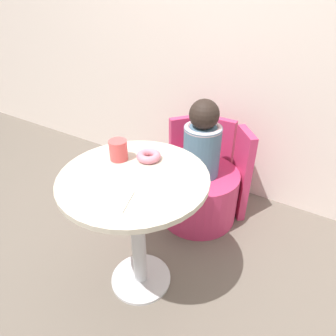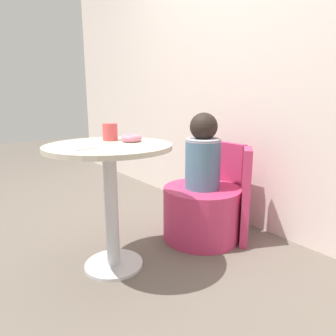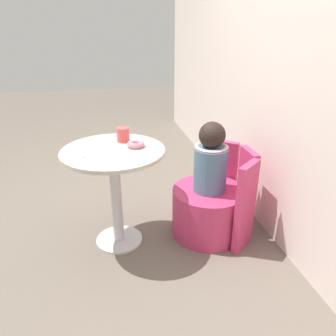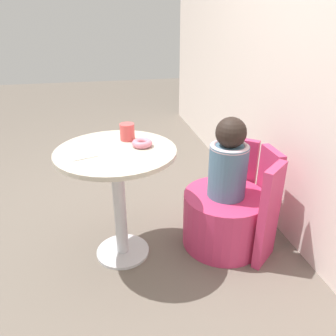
{
  "view_description": "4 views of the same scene",
  "coord_description": "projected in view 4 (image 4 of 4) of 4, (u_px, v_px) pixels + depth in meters",
  "views": [
    {
      "loc": [
        0.69,
        -0.85,
        1.44
      ],
      "look_at": [
        0.01,
        0.28,
        0.6
      ],
      "focal_mm": 32.0,
      "sensor_mm": 36.0,
      "label": 1
    },
    {
      "loc": [
        1.44,
        -0.68,
        0.93
      ],
      "look_at": [
        0.06,
        0.35,
        0.54
      ],
      "focal_mm": 32.0,
      "sensor_mm": 36.0,
      "label": 2
    },
    {
      "loc": [
        1.99,
        -0.06,
        1.45
      ],
      "look_at": [
        0.0,
        0.36,
        0.54
      ],
      "focal_mm": 35.0,
      "sensor_mm": 36.0,
      "label": 3
    },
    {
      "loc": [
        1.68,
        -0.06,
        1.38
      ],
      "look_at": [
        -0.01,
        0.3,
        0.56
      ],
      "focal_mm": 35.0,
      "sensor_mm": 36.0,
      "label": 4
    }
  ],
  "objects": [
    {
      "name": "ground_plane",
      "position": [
        123.0,
        252.0,
        2.09
      ],
      "size": [
        12.0,
        12.0,
        0.0
      ],
      "primitive_type": "plane",
      "color": "#665B51"
    },
    {
      "name": "back_wall",
      "position": [
        317.0,
        50.0,
        1.79
      ],
      "size": [
        6.0,
        0.06,
        2.4
      ],
      "color": "silver",
      "rests_on": "ground_plane"
    },
    {
      "name": "round_table",
      "position": [
        118.0,
        177.0,
        1.86
      ],
      "size": [
        0.67,
        0.67,
        0.71
      ],
      "color": "silver",
      "rests_on": "ground_plane"
    },
    {
      "name": "tub_chair",
      "position": [
        224.0,
        219.0,
        2.11
      ],
      "size": [
        0.52,
        0.52,
        0.36
      ],
      "color": "#C63360",
      "rests_on": "ground_plane"
    },
    {
      "name": "booth_backrest",
      "position": [
        257.0,
        197.0,
        2.1
      ],
      "size": [
        0.62,
        0.23,
        0.64
      ],
      "color": "#C63360",
      "rests_on": "ground_plane"
    },
    {
      "name": "child_figure",
      "position": [
        229.0,
        161.0,
        1.94
      ],
      "size": [
        0.23,
        0.23,
        0.5
      ],
      "color": "slate",
      "rests_on": "tub_chair"
    },
    {
      "name": "donut",
      "position": [
        142.0,
        143.0,
        1.83
      ],
      "size": [
        0.12,
        0.12,
        0.04
      ],
      "color": "pink",
      "rests_on": "round_table"
    },
    {
      "name": "cup",
      "position": [
        127.0,
        132.0,
        1.91
      ],
      "size": [
        0.09,
        0.09,
        0.1
      ],
      "color": "#DB4C4C",
      "rests_on": "round_table"
    },
    {
      "name": "paper_napkin",
      "position": [
        82.0,
        154.0,
        1.73
      ],
      "size": [
        0.17,
        0.17,
        0.01
      ],
      "color": "white",
      "rests_on": "round_table"
    }
  ]
}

